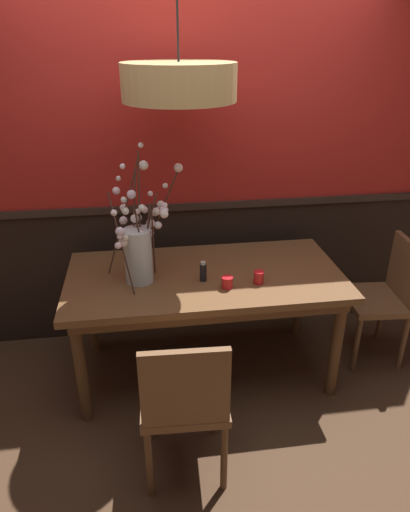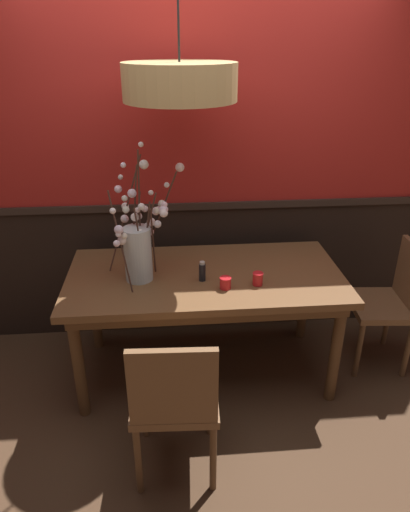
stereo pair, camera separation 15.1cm
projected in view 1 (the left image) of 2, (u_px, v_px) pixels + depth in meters
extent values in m
plane|color=#4C3321|center=(205.00, 369.00, 3.28)|extent=(24.00, 24.00, 0.00)
cube|color=black|center=(194.00, 267.00, 3.60)|extent=(4.36, 0.12, 1.02)
cube|color=#31241E|center=(193.00, 204.00, 3.37)|extent=(4.36, 0.14, 0.05)
cube|color=#B2231E|center=(192.00, 83.00, 3.02)|extent=(4.36, 0.12, 1.69)
cube|color=brown|center=(205.00, 277.00, 2.95)|extent=(1.75, 0.88, 0.05)
cube|color=brown|center=(205.00, 285.00, 2.98)|extent=(1.65, 0.77, 0.08)
cylinder|color=brown|center=(81.00, 371.00, 2.71)|extent=(0.07, 0.07, 0.73)
cylinder|color=brown|center=(336.00, 348.00, 2.91)|extent=(0.07, 0.07, 0.73)
cylinder|color=brown|center=(91.00, 308.00, 3.33)|extent=(0.07, 0.07, 0.73)
cylinder|color=brown|center=(300.00, 293.00, 3.53)|extent=(0.07, 0.07, 0.73)
cube|color=brown|center=(184.00, 397.00, 2.37)|extent=(0.46, 0.45, 0.04)
cube|color=brown|center=(185.00, 388.00, 2.10)|extent=(0.42, 0.05, 0.42)
cylinder|color=brown|center=(150.00, 409.00, 2.63)|extent=(0.04, 0.04, 0.44)
cylinder|color=brown|center=(215.00, 404.00, 2.66)|extent=(0.04, 0.04, 0.44)
cylinder|color=brown|center=(149.00, 463.00, 2.29)|extent=(0.04, 0.04, 0.44)
cylinder|color=brown|center=(224.00, 457.00, 2.33)|extent=(0.04, 0.04, 0.44)
cube|color=brown|center=(218.00, 263.00, 3.80)|extent=(0.43, 0.43, 0.04)
cube|color=brown|center=(214.00, 228.00, 3.86)|extent=(0.39, 0.06, 0.44)
cylinder|color=brown|center=(243.00, 296.00, 3.78)|extent=(0.04, 0.04, 0.43)
cylinder|color=brown|center=(202.00, 300.00, 3.72)|extent=(0.04, 0.04, 0.43)
cylinder|color=brown|center=(233.00, 276.00, 4.09)|extent=(0.04, 0.04, 0.43)
cylinder|color=brown|center=(194.00, 280.00, 4.03)|extent=(0.04, 0.04, 0.43)
cube|color=brown|center=(375.00, 300.00, 3.25)|extent=(0.43, 0.46, 0.04)
cube|color=brown|center=(405.00, 270.00, 3.16)|extent=(0.07, 0.41, 0.42)
cylinder|color=brown|center=(356.00, 345.00, 3.18)|extent=(0.04, 0.04, 0.44)
cylinder|color=brown|center=(339.00, 315.00, 3.51)|extent=(0.04, 0.04, 0.44)
cylinder|color=brown|center=(403.00, 343.00, 3.20)|extent=(0.04, 0.04, 0.44)
cylinder|color=brown|center=(381.00, 314.00, 3.53)|extent=(0.04, 0.04, 0.44)
cube|color=brown|center=(156.00, 266.00, 3.74)|extent=(0.42, 0.40, 0.04)
cube|color=brown|center=(154.00, 233.00, 3.80)|extent=(0.39, 0.04, 0.41)
cylinder|color=brown|center=(180.00, 301.00, 3.71)|extent=(0.04, 0.04, 0.43)
cylinder|color=brown|center=(136.00, 304.00, 3.67)|extent=(0.04, 0.04, 0.43)
cylinder|color=brown|center=(177.00, 281.00, 4.01)|extent=(0.04, 0.04, 0.43)
cylinder|color=brown|center=(136.00, 283.00, 3.97)|extent=(0.04, 0.04, 0.43)
cylinder|color=silver|center=(138.00, 256.00, 2.79)|extent=(0.17, 0.17, 0.34)
cylinder|color=silver|center=(140.00, 275.00, 2.84)|extent=(0.15, 0.15, 0.08)
cylinder|color=#472D23|center=(153.00, 243.00, 2.78)|extent=(0.01, 0.15, 0.48)
sphere|color=white|center=(157.00, 212.00, 2.72)|extent=(0.04, 0.04, 0.04)
sphere|color=white|center=(158.00, 225.00, 2.71)|extent=(0.05, 0.05, 0.05)
sphere|color=white|center=(164.00, 214.00, 2.68)|extent=(0.05, 0.05, 0.05)
sphere|color=white|center=(165.00, 210.00, 2.71)|extent=(0.04, 0.04, 0.04)
sphere|color=white|center=(164.00, 211.00, 2.70)|extent=(0.05, 0.05, 0.05)
sphere|color=white|center=(165.00, 205.00, 2.70)|extent=(0.04, 0.04, 0.04)
cylinder|color=#472D23|center=(123.00, 216.00, 2.83)|extent=(0.25, 0.09, 0.73)
sphere|color=white|center=(123.00, 220.00, 2.82)|extent=(0.05, 0.05, 0.05)
sphere|color=white|center=(116.00, 191.00, 2.80)|extent=(0.05, 0.05, 0.05)
sphere|color=white|center=(118.00, 178.00, 2.78)|extent=(0.03, 0.03, 0.03)
sphere|color=white|center=(124.00, 208.00, 2.83)|extent=(0.05, 0.05, 0.05)
cylinder|color=#472D23|center=(121.00, 244.00, 2.64)|extent=(0.12, 0.17, 0.58)
sphere|color=white|center=(114.00, 213.00, 2.54)|extent=(0.04, 0.04, 0.04)
sphere|color=white|center=(120.00, 232.00, 2.59)|extent=(0.05, 0.05, 0.05)
sphere|color=white|center=(120.00, 236.00, 2.59)|extent=(0.03, 0.03, 0.03)
sphere|color=white|center=(123.00, 242.00, 2.64)|extent=(0.05, 0.05, 0.05)
sphere|color=white|center=(118.00, 246.00, 2.60)|extent=(0.04, 0.04, 0.04)
sphere|color=white|center=(125.00, 238.00, 2.62)|extent=(0.04, 0.04, 0.04)
cylinder|color=#472D23|center=(146.00, 236.00, 2.78)|extent=(0.16, 0.11, 0.56)
sphere|color=white|center=(145.00, 210.00, 2.73)|extent=(0.04, 0.04, 0.04)
sphere|color=white|center=(143.00, 240.00, 2.78)|extent=(0.04, 0.04, 0.04)
sphere|color=white|center=(151.00, 223.00, 2.80)|extent=(0.05, 0.05, 0.05)
sphere|color=white|center=(150.00, 194.00, 2.71)|extent=(0.03, 0.03, 0.03)
cylinder|color=#472D23|center=(140.00, 217.00, 2.72)|extent=(0.05, 0.10, 0.81)
sphere|color=white|center=(141.00, 145.00, 2.55)|extent=(0.03, 0.03, 0.03)
sphere|color=white|center=(138.00, 211.00, 2.67)|extent=(0.03, 0.03, 0.03)
sphere|color=white|center=(143.00, 209.00, 2.73)|extent=(0.03, 0.03, 0.03)
sphere|color=white|center=(144.00, 165.00, 2.61)|extent=(0.05, 0.05, 0.05)
sphere|color=white|center=(138.00, 218.00, 2.76)|extent=(0.05, 0.05, 0.05)
cylinder|color=#472D23|center=(136.00, 238.00, 2.76)|extent=(0.09, 0.10, 0.54)
sphere|color=white|center=(138.00, 230.00, 2.77)|extent=(0.04, 0.04, 0.04)
sphere|color=white|center=(135.00, 219.00, 2.72)|extent=(0.05, 0.05, 0.05)
sphere|color=white|center=(131.00, 195.00, 2.69)|extent=(0.05, 0.05, 0.05)
cylinder|color=#472D23|center=(158.00, 220.00, 2.84)|extent=(0.25, 0.32, 0.69)
sphere|color=white|center=(155.00, 212.00, 2.82)|extent=(0.05, 0.05, 0.05)
sphere|color=white|center=(178.00, 168.00, 2.80)|extent=(0.06, 0.06, 0.06)
sphere|color=white|center=(161.00, 204.00, 2.82)|extent=(0.05, 0.05, 0.05)
sphere|color=white|center=(157.00, 211.00, 2.86)|extent=(0.05, 0.05, 0.05)
sphere|color=white|center=(165.00, 186.00, 2.84)|extent=(0.03, 0.03, 0.03)
cylinder|color=#472D23|center=(141.00, 247.00, 2.73)|extent=(0.06, 0.05, 0.48)
sphere|color=white|center=(145.00, 249.00, 2.73)|extent=(0.03, 0.03, 0.03)
sphere|color=white|center=(142.00, 208.00, 2.64)|extent=(0.04, 0.04, 0.04)
sphere|color=white|center=(140.00, 233.00, 2.69)|extent=(0.03, 0.03, 0.03)
cylinder|color=#472D23|center=(146.00, 242.00, 2.76)|extent=(0.08, 0.04, 0.50)
sphere|color=white|center=(144.00, 243.00, 2.78)|extent=(0.05, 0.05, 0.05)
sphere|color=white|center=(142.00, 242.00, 2.79)|extent=(0.05, 0.05, 0.05)
sphere|color=white|center=(146.00, 227.00, 2.77)|extent=(0.03, 0.03, 0.03)
sphere|color=white|center=(150.00, 233.00, 2.76)|extent=(0.05, 0.05, 0.05)
sphere|color=white|center=(143.00, 237.00, 2.77)|extent=(0.05, 0.05, 0.05)
cylinder|color=#472D23|center=(133.00, 224.00, 2.77)|extent=(0.09, 0.09, 0.69)
sphere|color=white|center=(125.00, 211.00, 2.72)|extent=(0.04, 0.04, 0.04)
sphere|color=white|center=(124.00, 200.00, 2.71)|extent=(0.04, 0.04, 0.04)
sphere|color=white|center=(122.00, 166.00, 2.62)|extent=(0.03, 0.03, 0.03)
cylinder|color=red|center=(259.00, 277.00, 2.81)|extent=(0.06, 0.06, 0.08)
torus|color=red|center=(259.00, 272.00, 2.80)|extent=(0.07, 0.07, 0.01)
cylinder|color=silver|center=(259.00, 279.00, 2.82)|extent=(0.04, 0.04, 0.04)
cylinder|color=red|center=(227.00, 282.00, 2.76)|extent=(0.07, 0.07, 0.07)
torus|color=red|center=(227.00, 277.00, 2.75)|extent=(0.07, 0.07, 0.01)
cylinder|color=silver|center=(227.00, 284.00, 2.77)|extent=(0.05, 0.05, 0.04)
cylinder|color=black|center=(203.00, 272.00, 2.84)|extent=(0.04, 0.04, 0.11)
cylinder|color=beige|center=(203.00, 263.00, 2.81)|extent=(0.03, 0.03, 0.02)
cylinder|color=tan|center=(179.00, 82.00, 2.51)|extent=(0.63, 0.63, 0.20)
sphere|color=#F9EAB7|center=(179.00, 88.00, 2.52)|extent=(0.14, 0.14, 0.14)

